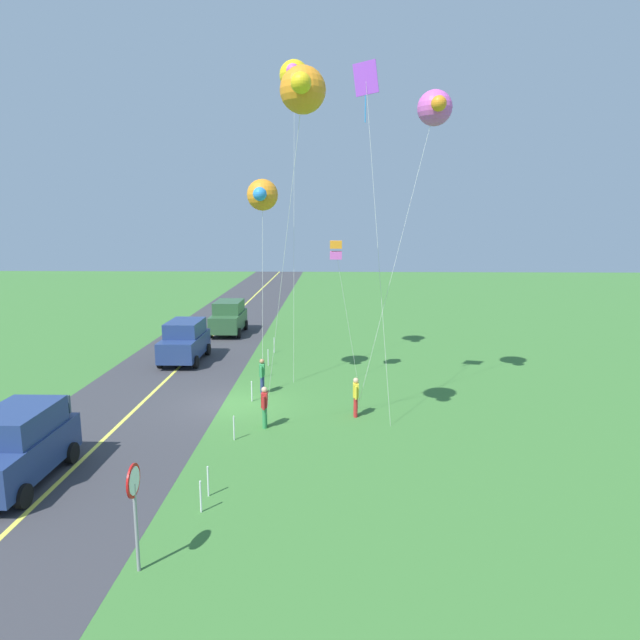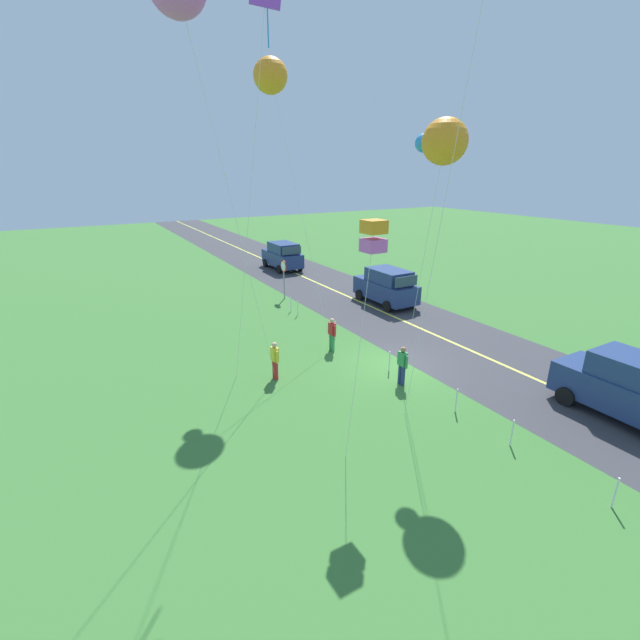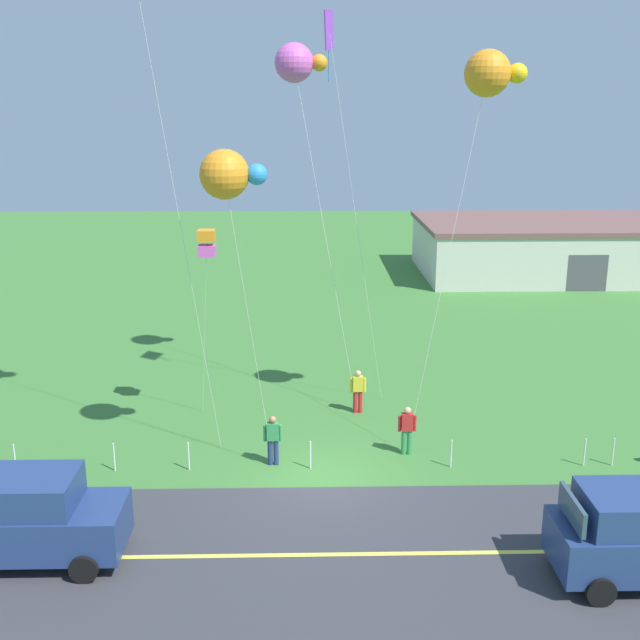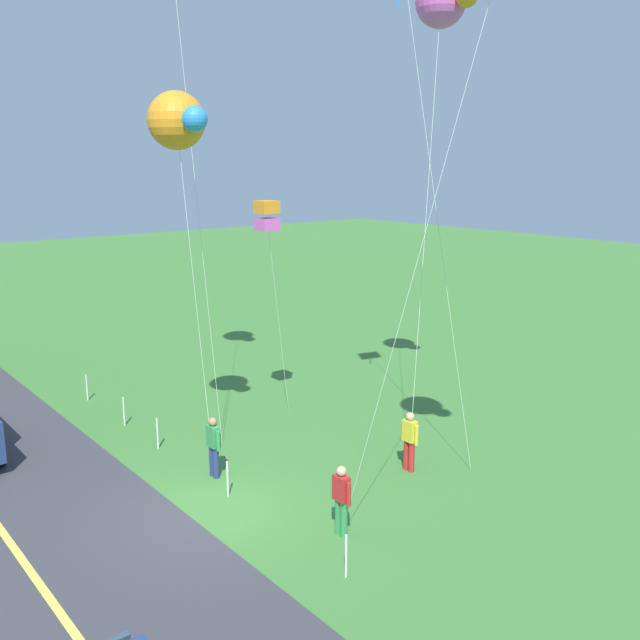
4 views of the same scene
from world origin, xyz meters
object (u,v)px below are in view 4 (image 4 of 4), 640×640
kite_blue_mid (178,121)px  kite_red_low (443,1)px  person_adult_companion (214,445)px  person_adult_near (409,439)px  person_child_watcher (341,498)px  kite_green_far (267,216)px

kite_blue_mid → kite_red_low: bearing=75.2°
person_adult_companion → kite_red_low: 13.43m
person_adult_near → person_child_watcher: size_ratio=1.00×
kite_blue_mid → person_adult_near: bearing=45.4°
person_adult_near → person_child_watcher: 3.72m
kite_red_low → kite_green_far: size_ratio=1.90×
kite_blue_mid → kite_green_far: kite_blue_mid is taller
person_adult_near → kite_red_low: size_ratio=0.12×
kite_green_far → kite_blue_mid: bearing=-72.4°
person_adult_companion → kite_red_low: bearing=-93.3°
person_adult_companion → kite_blue_mid: (-1.15, 0.00, 7.99)m
person_adult_near → kite_blue_mid: (-4.05, -4.11, 7.99)m
person_adult_near → kite_green_far: size_ratio=0.24×
kite_blue_mid → kite_green_far: size_ratio=1.41×
kite_red_low → kite_blue_mid: (-1.90, -7.22, -3.31)m
person_adult_companion → kite_red_low: kite_red_low is taller
person_child_watcher → kite_green_far: 8.84m
person_adult_companion → kite_blue_mid: size_ratio=0.17×
person_adult_near → person_child_watcher: same height
person_child_watcher → kite_green_far: size_ratio=0.24×
person_adult_companion → person_child_watcher: 4.26m
person_adult_near → kite_red_low: (-2.15, 3.10, 11.30)m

